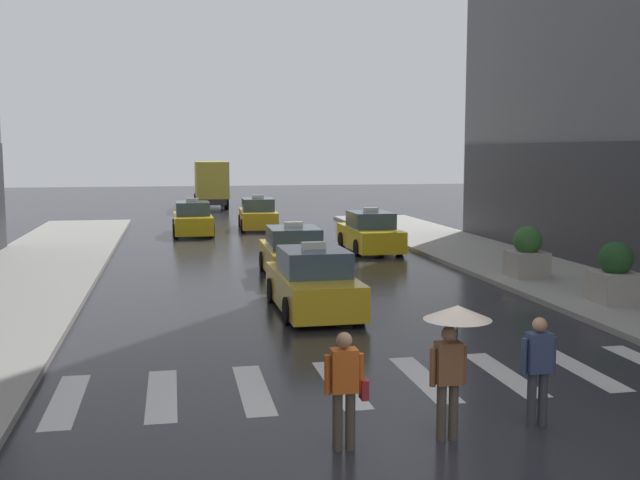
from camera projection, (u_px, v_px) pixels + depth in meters
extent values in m
plane|color=#26262B|center=(441.00, 445.00, 10.48)|extent=(160.00, 160.00, 0.00)
cube|color=silver|center=(66.00, 400.00, 12.36)|extent=(0.50, 2.80, 0.01)
cube|color=silver|center=(162.00, 394.00, 12.66)|extent=(0.50, 2.80, 0.01)
cube|color=silver|center=(253.00, 389.00, 12.96)|extent=(0.50, 2.80, 0.01)
cube|color=silver|center=(340.00, 384.00, 13.25)|extent=(0.50, 2.80, 0.01)
cube|color=silver|center=(424.00, 378.00, 13.55)|extent=(0.50, 2.80, 0.01)
cube|color=silver|center=(504.00, 374.00, 13.84)|extent=(0.50, 2.80, 0.01)
cube|color=silver|center=(580.00, 369.00, 14.14)|extent=(0.50, 2.80, 0.01)
cube|color=gold|center=(313.00, 289.00, 19.22)|extent=(1.86, 4.53, 0.84)
cube|color=#384C5B|center=(314.00, 261.00, 19.04)|extent=(1.63, 2.12, 0.64)
cube|color=silver|center=(314.00, 245.00, 18.99)|extent=(0.60, 0.25, 0.18)
cylinder|color=black|center=(272.00, 290.00, 20.38)|extent=(0.23, 0.66, 0.66)
cylinder|color=black|center=(334.00, 288.00, 20.73)|extent=(0.23, 0.66, 0.66)
cylinder|color=black|center=(289.00, 311.00, 17.76)|extent=(0.23, 0.66, 0.66)
cylinder|color=black|center=(359.00, 308.00, 18.11)|extent=(0.23, 0.66, 0.66)
cube|color=#F2EAB2|center=(275.00, 275.00, 21.29)|extent=(0.20, 0.04, 0.14)
cube|color=#F2EAB2|center=(319.00, 273.00, 21.55)|extent=(0.20, 0.04, 0.14)
cube|color=gold|center=(293.00, 259.00, 24.60)|extent=(1.88, 4.53, 0.84)
cube|color=#384C5B|center=(294.00, 237.00, 24.41)|extent=(1.64, 2.13, 0.64)
cube|color=silver|center=(293.00, 225.00, 24.36)|extent=(0.60, 0.25, 0.18)
cylinder|color=black|center=(263.00, 261.00, 25.80)|extent=(0.23, 0.66, 0.66)
cylinder|color=black|center=(312.00, 260.00, 26.09)|extent=(0.23, 0.66, 0.66)
cylinder|color=black|center=(272.00, 273.00, 23.16)|extent=(0.23, 0.66, 0.66)
cylinder|color=black|center=(326.00, 272.00, 23.45)|extent=(0.23, 0.66, 0.66)
cube|color=#F2EAB2|center=(267.00, 250.00, 26.70)|extent=(0.20, 0.04, 0.14)
cube|color=#F2EAB2|center=(302.00, 249.00, 26.92)|extent=(0.20, 0.04, 0.14)
cube|color=yellow|center=(370.00, 237.00, 30.79)|extent=(1.82, 4.51, 0.84)
cube|color=#384C5B|center=(371.00, 220.00, 30.61)|extent=(1.61, 2.11, 0.64)
cube|color=silver|center=(371.00, 210.00, 30.56)|extent=(0.60, 0.24, 0.18)
cylinder|color=black|center=(342.00, 240.00, 31.97)|extent=(0.22, 0.66, 0.66)
cylinder|color=black|center=(381.00, 239.00, 32.30)|extent=(0.22, 0.66, 0.66)
cylinder|color=black|center=(358.00, 248.00, 29.34)|extent=(0.22, 0.66, 0.66)
cylinder|color=black|center=(400.00, 247.00, 29.67)|extent=(0.22, 0.66, 0.66)
cube|color=#F2EAB2|center=(342.00, 231.00, 32.88)|extent=(0.20, 0.04, 0.14)
cube|color=#F2EAB2|center=(370.00, 230.00, 33.12)|extent=(0.20, 0.04, 0.14)
cube|color=yellow|center=(193.00, 223.00, 36.92)|extent=(1.85, 4.52, 0.84)
cube|color=#384C5B|center=(193.00, 208.00, 36.74)|extent=(1.62, 2.12, 0.64)
cube|color=silver|center=(192.00, 200.00, 36.69)|extent=(0.60, 0.25, 0.18)
cylinder|color=black|center=(175.00, 225.00, 38.09)|extent=(0.23, 0.66, 0.66)
cylinder|color=black|center=(209.00, 225.00, 38.44)|extent=(0.23, 0.66, 0.66)
cylinder|color=black|center=(176.00, 231.00, 35.46)|extent=(0.23, 0.66, 0.66)
cylinder|color=black|center=(212.00, 230.00, 35.81)|extent=(0.23, 0.66, 0.66)
cube|color=#F2EAB2|center=(179.00, 218.00, 39.00)|extent=(0.20, 0.04, 0.14)
cube|color=#F2EAB2|center=(203.00, 218.00, 39.25)|extent=(0.20, 0.04, 0.14)
cube|color=gold|center=(258.00, 218.00, 39.58)|extent=(2.01, 4.58, 0.84)
cube|color=#384C5B|center=(258.00, 204.00, 39.40)|extent=(1.70, 2.17, 0.64)
cube|color=silver|center=(258.00, 197.00, 39.35)|extent=(0.61, 0.27, 0.18)
cylinder|color=black|center=(241.00, 221.00, 40.81)|extent=(0.25, 0.67, 0.66)
cylinder|color=black|center=(272.00, 220.00, 41.06)|extent=(0.25, 0.67, 0.66)
cylinder|color=black|center=(243.00, 225.00, 38.16)|extent=(0.25, 0.67, 0.66)
cylinder|color=black|center=(276.00, 225.00, 38.41)|extent=(0.25, 0.67, 0.66)
cube|color=#F2EAB2|center=(244.00, 214.00, 41.72)|extent=(0.20, 0.05, 0.14)
cube|color=#F2EAB2|center=(267.00, 214.00, 41.90)|extent=(0.20, 0.05, 0.14)
cube|color=#2D2D2D|center=(211.00, 199.00, 53.89)|extent=(1.84, 6.61, 0.40)
cube|color=silver|center=(209.00, 180.00, 56.96)|extent=(2.11, 1.81, 2.10)
cube|color=#384C5B|center=(208.00, 175.00, 57.81)|extent=(1.89, 0.05, 0.95)
cube|color=gold|center=(211.00, 179.00, 52.84)|extent=(2.23, 4.81, 2.50)
cylinder|color=black|center=(196.00, 199.00, 56.75)|extent=(0.29, 0.90, 0.90)
cylinder|color=black|center=(223.00, 199.00, 57.12)|extent=(0.29, 0.90, 0.90)
cylinder|color=black|center=(198.00, 204.00, 52.32)|extent=(0.29, 0.90, 0.90)
cylinder|color=black|center=(227.00, 203.00, 52.69)|extent=(0.29, 0.90, 0.90)
cylinder|color=#473D33|center=(441.00, 412.00, 10.63)|extent=(0.14, 0.14, 0.82)
cylinder|color=#473D33|center=(453.00, 411.00, 10.66)|extent=(0.14, 0.14, 0.82)
cube|color=brown|center=(448.00, 363.00, 10.56)|extent=(0.36, 0.24, 0.60)
sphere|color=#9E7051|center=(449.00, 334.00, 10.51)|extent=(0.22, 0.22, 0.22)
cylinder|color=brown|center=(433.00, 367.00, 10.52)|extent=(0.09, 0.09, 0.55)
cylinder|color=brown|center=(464.00, 365.00, 10.61)|extent=(0.09, 0.09, 0.55)
cylinder|color=#4C4C4C|center=(457.00, 342.00, 10.55)|extent=(0.02, 0.02, 1.00)
cone|color=gray|center=(458.00, 312.00, 10.50)|extent=(0.96, 0.96, 0.20)
cylinder|color=#473D33|center=(337.00, 421.00, 10.27)|extent=(0.14, 0.14, 0.82)
cylinder|color=#473D33|center=(350.00, 420.00, 10.30)|extent=(0.14, 0.14, 0.82)
cube|color=#BF5119|center=(344.00, 370.00, 10.20)|extent=(0.36, 0.24, 0.60)
sphere|color=#9E7051|center=(344.00, 340.00, 10.15)|extent=(0.22, 0.22, 0.22)
cylinder|color=#BF5119|center=(328.00, 375.00, 10.16)|extent=(0.09, 0.09, 0.55)
cylinder|color=#BF5119|center=(360.00, 373.00, 10.25)|extent=(0.09, 0.09, 0.55)
cube|color=maroon|center=(364.00, 389.00, 10.29)|extent=(0.10, 0.20, 0.28)
cylinder|color=#333338|center=(532.00, 399.00, 11.17)|extent=(0.14, 0.14, 0.82)
cylinder|color=#333338|center=(543.00, 399.00, 11.21)|extent=(0.14, 0.14, 0.82)
cube|color=#2D3856|center=(539.00, 353.00, 11.11)|extent=(0.36, 0.24, 0.60)
sphere|color=#9E7051|center=(540.00, 325.00, 11.06)|extent=(0.22, 0.22, 0.22)
cylinder|color=#2D3856|center=(524.00, 357.00, 11.07)|extent=(0.09, 0.09, 0.55)
cylinder|color=#2D3856|center=(553.00, 355.00, 11.16)|extent=(0.09, 0.09, 0.55)
cube|color=#A8A399|center=(615.00, 287.00, 19.62)|extent=(1.10, 1.10, 0.80)
sphere|color=#234C23|center=(616.00, 259.00, 19.53)|extent=(0.90, 0.90, 0.90)
cube|color=#A8A399|center=(527.00, 264.00, 23.60)|extent=(1.10, 1.10, 0.80)
sphere|color=#33662D|center=(528.00, 240.00, 23.51)|extent=(0.90, 0.90, 0.90)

